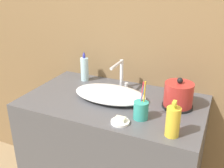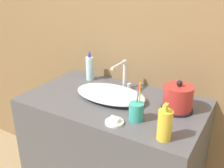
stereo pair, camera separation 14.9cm
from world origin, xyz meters
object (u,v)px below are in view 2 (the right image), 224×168
faucet (123,73)px  lotion_bottle (165,125)px  electric_kettle (178,99)px  shampoo_bottle (90,68)px  toothbrush_cup (136,111)px

faucet → lotion_bottle: 0.56m
electric_kettle → shampoo_bottle: bearing=168.7°
faucet → toothbrush_cup: bearing=-51.5°
faucet → toothbrush_cup: 0.38m
electric_kettle → toothbrush_cup: toothbrush_cup is taller
toothbrush_cup → lotion_bottle: (0.18, -0.09, 0.02)m
lotion_bottle → shampoo_bottle: 0.82m
faucet → lotion_bottle: faucet is taller
lotion_bottle → faucet: bearing=137.1°
faucet → electric_kettle: size_ratio=1.09×
lotion_bottle → shampoo_bottle: size_ratio=0.87×
electric_kettle → faucet: bearing=166.4°
faucet → electric_kettle: faucet is taller
electric_kettle → toothbrush_cup: 0.25m
faucet → electric_kettle: (0.38, -0.09, -0.05)m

